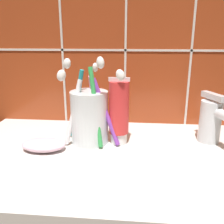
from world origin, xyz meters
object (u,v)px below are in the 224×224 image
at_px(toothbrush_cup, 90,115).
at_px(toothpaste_tube, 119,112).
at_px(soap_bar, 43,145).
at_px(sink_faucet, 213,120).

bearing_deg(toothbrush_cup, toothpaste_tube, -0.46).
bearing_deg(soap_bar, toothpaste_tube, 18.67).
height_order(toothbrush_cup, toothpaste_tube, toothbrush_cup).
distance_m(toothpaste_tube, soap_bar, 0.16).
bearing_deg(soap_bar, toothbrush_cup, 30.47).
bearing_deg(toothpaste_tube, sink_faucet, 5.38).
bearing_deg(sink_faucet, toothbrush_cup, -109.26).
bearing_deg(toothbrush_cup, sink_faucet, 3.99).
bearing_deg(sink_faucet, toothpaste_tube, -107.87).
xyz_separation_m(sink_faucet, soap_bar, (-0.34, -0.07, -0.04)).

